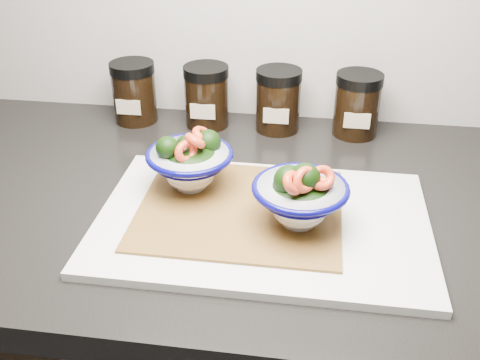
# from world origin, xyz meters

# --- Properties ---
(countertop) EXTENTS (3.50, 0.60, 0.04)m
(countertop) POSITION_xyz_m (0.00, 1.45, 0.88)
(countertop) COLOR black
(countertop) RESTS_ON cabinet
(cutting_board) EXTENTS (0.45, 0.30, 0.01)m
(cutting_board) POSITION_xyz_m (0.16, 1.38, 0.91)
(cutting_board) COLOR silver
(cutting_board) RESTS_ON countertop
(bamboo_mat) EXTENTS (0.28, 0.24, 0.00)m
(bamboo_mat) POSITION_xyz_m (0.13, 1.40, 0.91)
(bamboo_mat) COLOR olive
(bamboo_mat) RESTS_ON cutting_board
(bowl_left) EXTENTS (0.13, 0.13, 0.10)m
(bowl_left) POSITION_xyz_m (0.05, 1.44, 0.96)
(bowl_left) COLOR white
(bowl_left) RESTS_ON bamboo_mat
(bowl_right) EXTENTS (0.13, 0.13, 0.10)m
(bowl_right) POSITION_xyz_m (0.21, 1.37, 0.96)
(bowl_right) COLOR white
(bowl_right) RESTS_ON bamboo_mat
(spice_jar_a) EXTENTS (0.08, 0.08, 0.11)m
(spice_jar_a) POSITION_xyz_m (-0.11, 1.69, 0.96)
(spice_jar_a) COLOR black
(spice_jar_a) RESTS_ON countertop
(spice_jar_b) EXTENTS (0.08, 0.08, 0.11)m
(spice_jar_b) POSITION_xyz_m (0.02, 1.69, 0.96)
(spice_jar_b) COLOR black
(spice_jar_b) RESTS_ON countertop
(spice_jar_c) EXTENTS (0.08, 0.08, 0.11)m
(spice_jar_c) POSITION_xyz_m (0.15, 1.69, 0.96)
(spice_jar_c) COLOR black
(spice_jar_c) RESTS_ON countertop
(spice_jar_d) EXTENTS (0.08, 0.08, 0.11)m
(spice_jar_d) POSITION_xyz_m (0.29, 1.69, 0.96)
(spice_jar_d) COLOR black
(spice_jar_d) RESTS_ON countertop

